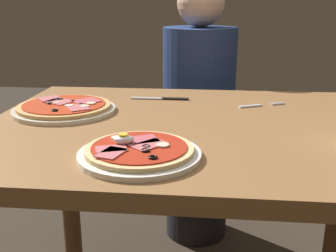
{
  "coord_description": "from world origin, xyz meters",
  "views": [
    {
      "loc": [
        0.03,
        -1.07,
        1.09
      ],
      "look_at": [
        -0.07,
        -0.13,
        0.8
      ],
      "focal_mm": 44.07,
      "sensor_mm": 36.0,
      "label": 1
    }
  ],
  "objects_px": {
    "dining_table": "(198,165)",
    "diner_person": "(198,122)",
    "pizza_across_left": "(64,108)",
    "knife": "(164,98)",
    "fork": "(258,105)",
    "pizza_foreground": "(139,152)"
  },
  "relations": [
    {
      "from": "dining_table",
      "to": "diner_person",
      "type": "bearing_deg",
      "value": 91.63
    },
    {
      "from": "pizza_across_left",
      "to": "diner_person",
      "type": "height_order",
      "value": "diner_person"
    },
    {
      "from": "diner_person",
      "to": "fork",
      "type": "bearing_deg",
      "value": 110.88
    },
    {
      "from": "fork",
      "to": "pizza_across_left",
      "type": "bearing_deg",
      "value": -167.57
    },
    {
      "from": "pizza_across_left",
      "to": "fork",
      "type": "height_order",
      "value": "pizza_across_left"
    },
    {
      "from": "dining_table",
      "to": "pizza_across_left",
      "type": "bearing_deg",
      "value": 169.28
    },
    {
      "from": "dining_table",
      "to": "pizza_across_left",
      "type": "xyz_separation_m",
      "value": [
        -0.4,
        0.08,
        0.13
      ]
    },
    {
      "from": "pizza_across_left",
      "to": "diner_person",
      "type": "xyz_separation_m",
      "value": [
        0.38,
        0.65,
        -0.22
      ]
    },
    {
      "from": "knife",
      "to": "dining_table",
      "type": "bearing_deg",
      "value": -64.7
    },
    {
      "from": "pizza_foreground",
      "to": "diner_person",
      "type": "bearing_deg",
      "value": 84.4
    },
    {
      "from": "fork",
      "to": "knife",
      "type": "distance_m",
      "value": 0.31
    },
    {
      "from": "pizza_across_left",
      "to": "diner_person",
      "type": "distance_m",
      "value": 0.79
    },
    {
      "from": "knife",
      "to": "diner_person",
      "type": "bearing_deg",
      "value": 77.13
    },
    {
      "from": "dining_table",
      "to": "pizza_foreground",
      "type": "height_order",
      "value": "pizza_foreground"
    },
    {
      "from": "pizza_foreground",
      "to": "fork",
      "type": "distance_m",
      "value": 0.56
    },
    {
      "from": "pizza_across_left",
      "to": "fork",
      "type": "xyz_separation_m",
      "value": [
        0.58,
        0.13,
        -0.01
      ]
    },
    {
      "from": "pizza_across_left",
      "to": "knife",
      "type": "distance_m",
      "value": 0.33
    },
    {
      "from": "knife",
      "to": "diner_person",
      "type": "distance_m",
      "value": 0.52
    },
    {
      "from": "dining_table",
      "to": "pizza_foreground",
      "type": "xyz_separation_m",
      "value": [
        -0.12,
        -0.27,
        0.13
      ]
    },
    {
      "from": "dining_table",
      "to": "fork",
      "type": "distance_m",
      "value": 0.3
    },
    {
      "from": "dining_table",
      "to": "knife",
      "type": "bearing_deg",
      "value": 115.3
    },
    {
      "from": "pizza_foreground",
      "to": "pizza_across_left",
      "type": "height_order",
      "value": "pizza_foreground"
    }
  ]
}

